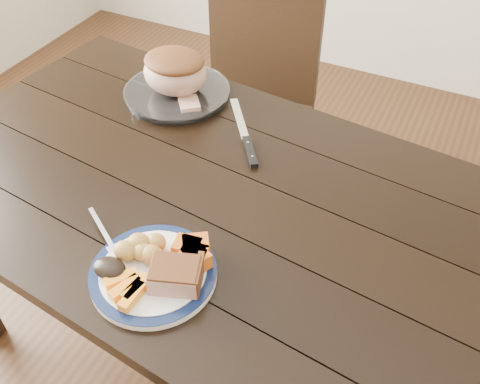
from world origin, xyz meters
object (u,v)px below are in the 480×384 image
at_px(fork, 107,237).
at_px(roast_joint, 175,73).
at_px(serving_platter, 177,93).
at_px(chair_far, 254,97).
at_px(pork_slice, 175,275).
at_px(carving_knife, 247,143).
at_px(dining_table, 215,219).
at_px(dinner_plate, 154,274).

bearing_deg(fork, roast_joint, 138.93).
distance_m(serving_platter, fork, 0.60).
xyz_separation_m(chair_far, pork_slice, (0.30, -1.02, 0.27)).
relative_size(chair_far, roast_joint, 4.87).
height_order(pork_slice, fork, pork_slice).
bearing_deg(serving_platter, carving_knife, -22.82).
relative_size(dining_table, serving_platter, 5.49).
distance_m(chair_far, dinner_plate, 1.07).
bearing_deg(carving_knife, roast_joint, -148.92).
bearing_deg(dinner_plate, carving_knife, 91.85).
distance_m(chair_far, serving_platter, 0.48).
xyz_separation_m(chair_far, serving_platter, (-0.07, -0.41, 0.23)).
distance_m(dinner_plate, pork_slice, 0.07).
bearing_deg(chair_far, dining_table, 100.81).
height_order(dining_table, chair_far, chair_far).
bearing_deg(serving_platter, roast_joint, 0.00).
distance_m(dinner_plate, fork, 0.14).
distance_m(chair_far, carving_knife, 0.62).
bearing_deg(dinner_plate, chair_far, 103.22).
bearing_deg(roast_joint, fork, -73.82).
bearing_deg(carving_knife, fork, -51.53).
height_order(dining_table, serving_platter, serving_platter).
distance_m(dinner_plate, carving_knife, 0.49).
distance_m(dining_table, pork_slice, 0.32).
xyz_separation_m(serving_platter, fork, (0.17, -0.57, 0.01)).
bearing_deg(dining_table, dinner_plate, -88.36).
xyz_separation_m(pork_slice, fork, (-0.20, 0.04, -0.02)).
xyz_separation_m(chair_far, carving_knife, (0.22, -0.53, 0.23)).
xyz_separation_m(dining_table, fork, (-0.13, -0.25, 0.11)).
bearing_deg(roast_joint, dining_table, -47.47).
bearing_deg(serving_platter, chair_far, 80.64).
distance_m(dining_table, roast_joint, 0.47).
xyz_separation_m(fork, roast_joint, (-0.17, 0.57, 0.06)).
relative_size(dinner_plate, roast_joint, 1.38).
relative_size(serving_platter, pork_slice, 3.12).
bearing_deg(pork_slice, fork, 169.33).
relative_size(roast_joint, carving_knife, 0.70).
height_order(chair_far, roast_joint, chair_far).
bearing_deg(roast_joint, dinner_plate, -63.17).
bearing_deg(dinner_plate, serving_platter, 116.83).
relative_size(chair_far, carving_knife, 3.43).
bearing_deg(fork, dining_table, 94.72).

